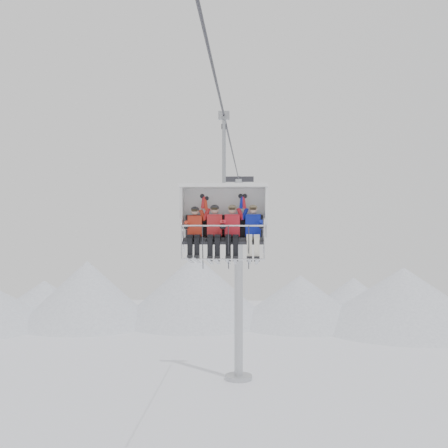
{
  "coord_description": "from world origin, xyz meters",
  "views": [
    {
      "loc": [
        0.67,
        -15.2,
        10.38
      ],
      "look_at": [
        0.0,
        0.0,
        10.36
      ],
      "focal_mm": 45.0,
      "sensor_mm": 36.0,
      "label": 1
    }
  ],
  "objects_px": {
    "skier_center_right": "(232,230)",
    "skier_far_right": "(253,230)",
    "chairlift_carrier": "(224,213)",
    "skier_center_left": "(214,230)",
    "skier_far_left": "(195,231)",
    "lift_tower_right": "(239,292)"
  },
  "relations": [
    {
      "from": "lift_tower_right",
      "to": "skier_far_right",
      "type": "xyz_separation_m",
      "value": [
        0.78,
        -22.22,
        4.42
      ]
    },
    {
      "from": "lift_tower_right",
      "to": "skier_far_right",
      "type": "bearing_deg",
      "value": -87.98
    },
    {
      "from": "skier_center_left",
      "to": "skier_far_right",
      "type": "height_order",
      "value": "same"
    },
    {
      "from": "lift_tower_right",
      "to": "skier_center_right",
      "type": "relative_size",
      "value": 7.99
    },
    {
      "from": "lift_tower_right",
      "to": "skier_center_left",
      "type": "bearing_deg",
      "value": -90.63
    },
    {
      "from": "chairlift_carrier",
      "to": "skier_far_right",
      "type": "relative_size",
      "value": 2.36
    },
    {
      "from": "lift_tower_right",
      "to": "skier_far_right",
      "type": "relative_size",
      "value": 7.99
    },
    {
      "from": "skier_center_left",
      "to": "skier_far_right",
      "type": "bearing_deg",
      "value": 0.0
    },
    {
      "from": "skier_center_left",
      "to": "skier_far_right",
      "type": "relative_size",
      "value": 1.0
    },
    {
      "from": "skier_far_left",
      "to": "skier_center_right",
      "type": "distance_m",
      "value": 1.01
    },
    {
      "from": "skier_center_right",
      "to": "skier_far_right",
      "type": "height_order",
      "value": "same"
    },
    {
      "from": "skier_far_left",
      "to": "skier_center_left",
      "type": "bearing_deg",
      "value": 0.67
    },
    {
      "from": "chairlift_carrier",
      "to": "skier_center_right",
      "type": "height_order",
      "value": "chairlift_carrier"
    },
    {
      "from": "lift_tower_right",
      "to": "chairlift_carrier",
      "type": "height_order",
      "value": "lift_tower_right"
    },
    {
      "from": "chairlift_carrier",
      "to": "skier_far_right",
      "type": "height_order",
      "value": "chairlift_carrier"
    },
    {
      "from": "skier_center_left",
      "to": "skier_center_right",
      "type": "relative_size",
      "value": 1.0
    },
    {
      "from": "skier_far_right",
      "to": "skier_center_left",
      "type": "bearing_deg",
      "value": 180.0
    },
    {
      "from": "skier_center_right",
      "to": "skier_far_left",
      "type": "bearing_deg",
      "value": -179.65
    },
    {
      "from": "skier_center_left",
      "to": "skier_center_right",
      "type": "bearing_deg",
      "value": 0.0
    },
    {
      "from": "skier_far_left",
      "to": "lift_tower_right",
      "type": "bearing_deg",
      "value": 87.99
    },
    {
      "from": "chairlift_carrier",
      "to": "skier_far_right",
      "type": "xyz_separation_m",
      "value": [
        0.78,
        -0.3,
        -0.47
      ]
    },
    {
      "from": "skier_center_left",
      "to": "skier_far_right",
      "type": "xyz_separation_m",
      "value": [
        1.03,
        0.0,
        0.0
      ]
    }
  ]
}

